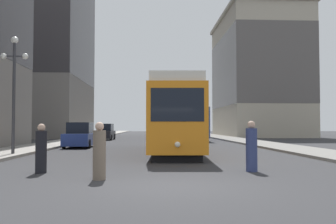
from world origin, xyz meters
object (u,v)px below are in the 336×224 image
(lamp_post_left_near, at_px, (14,77))
(parked_car_left_mid, at_px, (105,132))
(streetcar, at_px, (175,117))
(pedestrian_on_sidewalk, at_px, (41,150))
(pedestrian_crossing_near, at_px, (252,148))
(transit_bus, at_px, (192,123))
(parked_car_left_near, at_px, (80,136))
(pedestrian_crossing_far, at_px, (99,153))

(lamp_post_left_near, bearing_deg, parked_car_left_mid, 85.07)
(streetcar, relative_size, lamp_post_left_near, 2.16)
(streetcar, relative_size, pedestrian_on_sidewalk, 8.00)
(pedestrian_crossing_near, height_order, lamp_post_left_near, lamp_post_left_near)
(streetcar, bearing_deg, transit_bus, 83.55)
(transit_bus, height_order, pedestrian_on_sidewalk, transit_bus)
(parked_car_left_mid, relative_size, pedestrian_crossing_near, 2.46)
(parked_car_left_mid, bearing_deg, lamp_post_left_near, -93.16)
(lamp_post_left_near, bearing_deg, streetcar, 15.86)
(streetcar, xyz_separation_m, parked_car_left_mid, (-6.58, 19.61, -1.26))
(parked_car_left_near, distance_m, parked_car_left_mid, 14.30)
(transit_bus, distance_m, pedestrian_crossing_near, 28.69)
(parked_car_left_mid, height_order, lamp_post_left_near, lamp_post_left_near)
(pedestrian_crossing_near, distance_m, pedestrian_on_sidewalk, 7.09)
(transit_bus, bearing_deg, pedestrian_crossing_far, -99.97)
(streetcar, height_order, parked_car_left_mid, streetcar)
(streetcar, height_order, lamp_post_left_near, lamp_post_left_near)
(pedestrian_crossing_near, xyz_separation_m, lamp_post_left_near, (-10.53, 6.61, 3.27))
(pedestrian_crossing_far, bearing_deg, parked_car_left_near, -148.90)
(parked_car_left_near, distance_m, pedestrian_crossing_near, 16.73)
(transit_bus, bearing_deg, lamp_post_left_near, -116.51)
(lamp_post_left_near, bearing_deg, parked_car_left_near, 76.18)
(parked_car_left_near, relative_size, pedestrian_crossing_near, 2.52)
(pedestrian_crossing_near, bearing_deg, transit_bus, -45.49)
(streetcar, distance_m, parked_car_left_mid, 20.72)
(pedestrian_on_sidewalk, bearing_deg, parked_car_left_near, 126.34)
(transit_bus, bearing_deg, pedestrian_on_sidewalk, -104.59)
(pedestrian_on_sidewalk, relative_size, lamp_post_left_near, 0.27)
(streetcar, height_order, pedestrian_crossing_near, streetcar)
(transit_bus, relative_size, pedestrian_on_sidewalk, 7.54)
(transit_bus, distance_m, pedestrian_crossing_far, 30.92)
(pedestrian_on_sidewalk, height_order, lamp_post_left_near, lamp_post_left_near)
(pedestrian_on_sidewalk, distance_m, lamp_post_left_near, 8.22)
(parked_car_left_mid, distance_m, pedestrian_crossing_near, 29.90)
(transit_bus, height_order, parked_car_left_mid, transit_bus)
(streetcar, relative_size, transit_bus, 1.06)
(pedestrian_crossing_near, height_order, pedestrian_crossing_far, pedestrian_crossing_near)
(pedestrian_crossing_far, xyz_separation_m, pedestrian_on_sidewalk, (-2.14, 1.56, -0.02))
(parked_car_left_near, distance_m, pedestrian_crossing_far, 16.39)
(pedestrian_on_sidewalk, bearing_deg, pedestrian_crossing_near, 30.91)
(parked_car_left_mid, distance_m, lamp_post_left_near, 22.34)
(transit_bus, height_order, parked_car_left_near, transit_bus)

